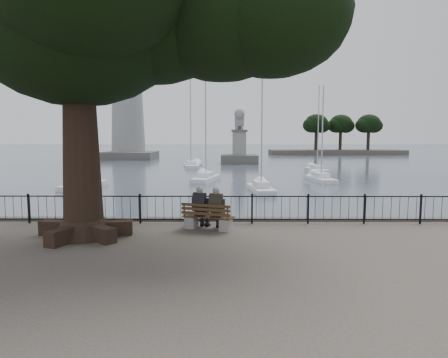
{
  "coord_description": "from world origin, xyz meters",
  "views": [
    {
      "loc": [
        0.1,
        -11.53,
        3.09
      ],
      "look_at": [
        0.0,
        2.5,
        1.6
      ],
      "focal_mm": 32.0,
      "sensor_mm": 36.0,
      "label": 1
    }
  ],
  "objects_px": {
    "person_right": "(217,210)",
    "lighthouse": "(127,90)",
    "bench": "(208,220)",
    "tree": "(111,4)",
    "lion_monument": "(239,150)",
    "person_left": "(201,209)"
  },
  "relations": [
    {
      "from": "lighthouse",
      "to": "person_left",
      "type": "bearing_deg",
      "value": -74.04
    },
    {
      "from": "person_right",
      "to": "tree",
      "type": "bearing_deg",
      "value": -165.87
    },
    {
      "from": "person_left",
      "to": "bench",
      "type": "bearing_deg",
      "value": -38.31
    },
    {
      "from": "person_left",
      "to": "lion_monument",
      "type": "bearing_deg",
      "value": 86.72
    },
    {
      "from": "person_left",
      "to": "tree",
      "type": "relative_size",
      "value": 0.11
    },
    {
      "from": "bench",
      "to": "person_right",
      "type": "xyz_separation_m",
      "value": [
        0.32,
        -0.01,
        0.35
      ]
    },
    {
      "from": "lion_monument",
      "to": "bench",
      "type": "bearing_deg",
      "value": -93.0
    },
    {
      "from": "person_left",
      "to": "person_right",
      "type": "xyz_separation_m",
      "value": [
        0.55,
        -0.19,
        0.0
      ]
    },
    {
      "from": "person_right",
      "to": "lighthouse",
      "type": "xyz_separation_m",
      "value": [
        -17.79,
        60.45,
        10.78
      ]
    },
    {
      "from": "person_right",
      "to": "tree",
      "type": "relative_size",
      "value": 0.11
    },
    {
      "from": "person_right",
      "to": "lion_monument",
      "type": "distance_m",
      "value": 48.44
    },
    {
      "from": "bench",
      "to": "lion_monument",
      "type": "height_order",
      "value": "lion_monument"
    },
    {
      "from": "person_left",
      "to": "person_right",
      "type": "distance_m",
      "value": 0.59
    },
    {
      "from": "person_left",
      "to": "tree",
      "type": "distance_m",
      "value": 6.93
    },
    {
      "from": "lighthouse",
      "to": "bench",
      "type": "bearing_deg",
      "value": -73.88
    },
    {
      "from": "bench",
      "to": "person_right",
      "type": "bearing_deg",
      "value": -0.94
    },
    {
      "from": "person_right",
      "to": "lighthouse",
      "type": "distance_m",
      "value": 63.93
    },
    {
      "from": "person_right",
      "to": "lighthouse",
      "type": "relative_size",
      "value": 0.05
    },
    {
      "from": "person_right",
      "to": "lion_monument",
      "type": "height_order",
      "value": "lion_monument"
    },
    {
      "from": "lion_monument",
      "to": "person_left",
      "type": "bearing_deg",
      "value": -93.28
    },
    {
      "from": "tree",
      "to": "lighthouse",
      "type": "relative_size",
      "value": 0.44
    },
    {
      "from": "person_right",
      "to": "bench",
      "type": "bearing_deg",
      "value": 179.06
    }
  ]
}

